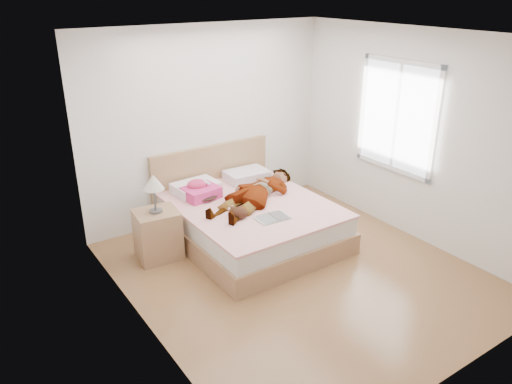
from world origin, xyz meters
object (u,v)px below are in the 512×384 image
at_px(woman, 256,189).
at_px(nightstand, 158,231).
at_px(coffee_mug, 239,214).
at_px(bed, 248,218).
at_px(plush_toy, 239,212).
at_px(towel, 200,191).
at_px(phone, 207,182).
at_px(magazine, 273,218).

xyz_separation_m(woman, nightstand, (-1.32, 0.14, -0.27)).
bearing_deg(coffee_mug, woman, 36.66).
relative_size(bed, plush_toy, 7.95).
height_order(towel, coffee_mug, towel).
bearing_deg(woman, phone, -154.60).
bearing_deg(phone, magazine, -98.89).
relative_size(phone, bed, 0.05).
xyz_separation_m(towel, coffee_mug, (0.10, -0.78, -0.05)).
bearing_deg(woman, coffee_mug, -79.29).
bearing_deg(phone, woman, -64.60).
bearing_deg(woman, plush_toy, -79.74).
bearing_deg(phone, coffee_mug, -115.74).
distance_m(woman, coffee_mug, 0.62).
bearing_deg(nightstand, towel, 20.56).
height_order(woman, nightstand, nightstand).
height_order(phone, plush_toy, phone).
height_order(bed, towel, bed).
distance_m(magazine, coffee_mug, 0.39).
bearing_deg(towel, plush_toy, -83.52).
relative_size(woman, phone, 16.55).
xyz_separation_m(magazine, plush_toy, (-0.32, 0.24, 0.06)).
distance_m(woman, towel, 0.72).
xyz_separation_m(bed, nightstand, (-1.16, 0.17, 0.08)).
bearing_deg(nightstand, magazine, -33.61).
bearing_deg(coffee_mug, phone, 90.21).
bearing_deg(coffee_mug, towel, 96.98).
bearing_deg(towel, magazine, -68.49).
distance_m(phone, coffee_mug, 0.78).
height_order(bed, coffee_mug, bed).
bearing_deg(nightstand, bed, -8.43).
distance_m(bed, coffee_mug, 0.56).
relative_size(woman, nightstand, 1.59).
bearing_deg(woman, towel, -150.69).
height_order(plush_toy, nightstand, nightstand).
height_order(coffee_mug, nightstand, nightstand).
bearing_deg(bed, plush_toy, -136.08).
relative_size(bed, nightstand, 1.96).
distance_m(bed, towel, 0.70).
height_order(towel, nightstand, nightstand).
xyz_separation_m(woman, phone, (-0.50, 0.40, 0.08)).
xyz_separation_m(woman, bed, (-0.16, -0.03, -0.35)).
bearing_deg(woman, bed, -103.66).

